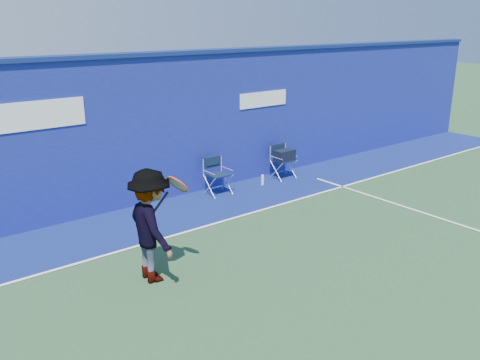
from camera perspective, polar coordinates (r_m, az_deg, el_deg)
ground at (r=6.94m, az=6.73°, el=-14.74°), size 80.00×80.00×0.00m
stadium_wall at (r=10.43m, az=-13.45°, el=5.24°), size 24.00×0.50×3.08m
out_of_bounds_strip at (r=9.93m, az=-10.10°, el=-4.53°), size 24.00×1.80×0.01m
court_lines at (r=7.30m, az=3.36°, el=-12.74°), size 24.00×12.00×0.01m
directors_chair_left at (r=11.19m, az=-2.52°, el=-0.25°), size 0.49×0.45×0.82m
directors_chair_right at (r=12.32m, az=4.90°, el=1.74°), size 0.49×0.44×0.82m
water_bottle at (r=11.83m, az=2.54°, el=-0.00°), size 0.07×0.07×0.24m
tennis_player at (r=7.47m, az=-9.95°, el=-5.07°), size 0.92×1.14×1.69m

